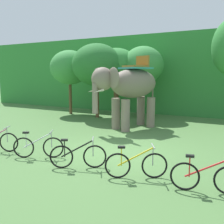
% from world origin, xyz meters
% --- Properties ---
extents(ground_plane, '(80.00, 80.00, 0.00)m').
position_xyz_m(ground_plane, '(0.00, 0.00, 0.00)').
color(ground_plane, '#4C753D').
extents(foliage_hedge, '(36.00, 6.00, 5.63)m').
position_xyz_m(foliage_hedge, '(0.00, 12.46, 2.82)').
color(foliage_hedge, '#338438').
rests_on(foliage_hedge, ground).
extents(tree_left, '(2.76, 2.76, 4.50)m').
position_xyz_m(tree_left, '(-7.12, 6.76, 3.29)').
color(tree_left, brown).
rests_on(tree_left, ground).
extents(tree_far_right, '(3.20, 3.20, 4.77)m').
position_xyz_m(tree_far_right, '(-4.54, 6.23, 3.41)').
color(tree_far_right, brown).
rests_on(tree_far_right, ground).
extents(tree_right, '(2.88, 2.88, 4.54)m').
position_xyz_m(tree_right, '(-3.74, 7.38, 3.45)').
color(tree_right, brown).
rests_on(tree_right, ground).
extents(tree_far_left, '(2.63, 2.63, 4.61)m').
position_xyz_m(tree_far_left, '(-1.96, 7.72, 3.39)').
color(tree_far_left, brown).
rests_on(tree_far_left, ground).
extents(elephant, '(2.96, 4.18, 3.78)m').
position_xyz_m(elephant, '(-1.23, 3.98, 2.20)').
color(elephant, gray).
rests_on(elephant, ground).
extents(bike_white, '(1.52, 0.89, 0.92)m').
position_xyz_m(bike_white, '(-1.92, -1.84, 0.39)').
color(bike_white, black).
rests_on(bike_white, ground).
extents(bike_black, '(1.50, 0.91, 0.92)m').
position_xyz_m(bike_black, '(-0.16, -2.00, 0.39)').
color(bike_black, black).
rests_on(bike_black, ground).
extents(bike_yellow, '(1.52, 0.88, 0.92)m').
position_xyz_m(bike_yellow, '(1.68, -1.89, 0.39)').
color(bike_yellow, black).
rests_on(bike_yellow, ground).
extents(bike_red, '(1.67, 0.59, 0.92)m').
position_xyz_m(bike_red, '(3.50, -1.89, 0.39)').
color(bike_red, black).
rests_on(bike_red, ground).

